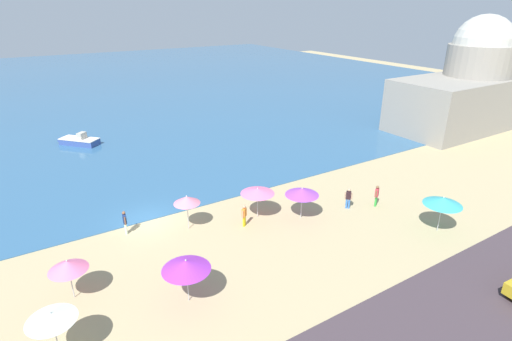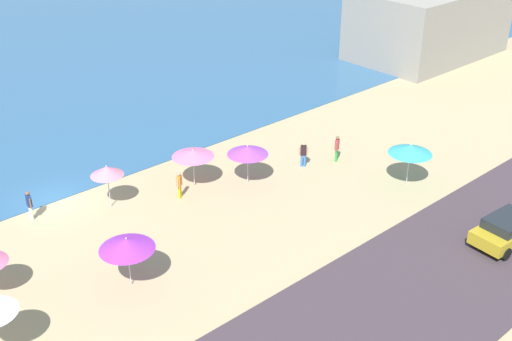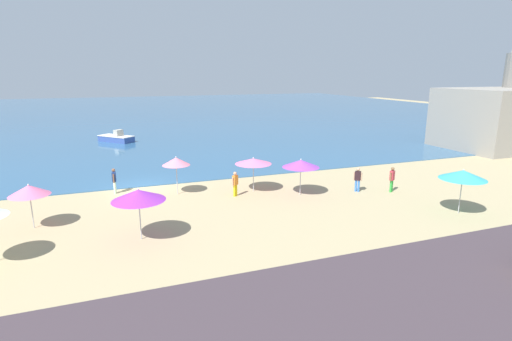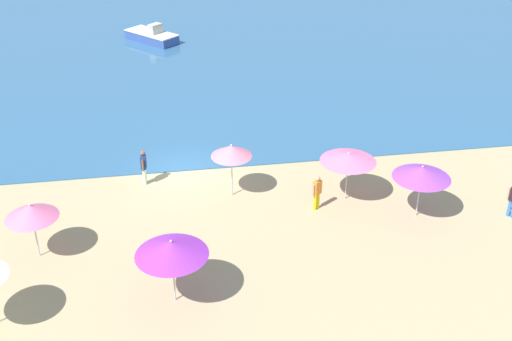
{
  "view_description": "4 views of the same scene",
  "coord_description": "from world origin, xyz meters",
  "px_view_note": "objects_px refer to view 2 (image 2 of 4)",
  "views": [
    {
      "loc": [
        -6.52,
        -24.89,
        14.18
      ],
      "look_at": [
        9.31,
        0.5,
        1.62
      ],
      "focal_mm": 28.0,
      "sensor_mm": 36.0,
      "label": 1
    },
    {
      "loc": [
        -11.96,
        -30.22,
        17.95
      ],
      "look_at": [
        9.61,
        -5.88,
        0.92
      ],
      "focal_mm": 45.0,
      "sensor_mm": 36.0,
      "label": 2
    },
    {
      "loc": [
        -1.84,
        -27.46,
        7.67
      ],
      "look_at": [
        7.46,
        -2.55,
        1.13
      ],
      "focal_mm": 28.0,
      "sensor_mm": 36.0,
      "label": 3
    },
    {
      "loc": [
        -0.74,
        -26.57,
        14.74
      ],
      "look_at": [
        2.98,
        -3.31,
        1.61
      ],
      "focal_mm": 45.0,
      "sensor_mm": 36.0,
      "label": 4
    }
  ],
  "objects_px": {
    "beach_umbrella_7": "(193,154)",
    "beach_umbrella_0": "(107,171)",
    "beach_umbrella_3": "(410,149)",
    "bather_2": "(179,183)",
    "bather_0": "(29,204)",
    "parked_car_1": "(509,228)",
    "bather_3": "(303,153)",
    "beach_umbrella_6": "(248,150)",
    "bather_4": "(337,147)",
    "beach_umbrella_5": "(127,244)"
  },
  "relations": [
    {
      "from": "bather_0",
      "to": "parked_car_1",
      "type": "distance_m",
      "value": 24.33
    },
    {
      "from": "bather_2",
      "to": "bather_4",
      "type": "relative_size",
      "value": 0.95
    },
    {
      "from": "beach_umbrella_3",
      "to": "bather_3",
      "type": "relative_size",
      "value": 1.57
    },
    {
      "from": "bather_2",
      "to": "beach_umbrella_3",
      "type": "bearing_deg",
      "value": -34.74
    },
    {
      "from": "beach_umbrella_3",
      "to": "bather_0",
      "type": "bearing_deg",
      "value": 149.01
    },
    {
      "from": "bather_0",
      "to": "bather_2",
      "type": "xyz_separation_m",
      "value": [
        7.17,
        -3.31,
        -0.04
      ]
    },
    {
      "from": "beach_umbrella_7",
      "to": "beach_umbrella_0",
      "type": "bearing_deg",
      "value": 167.05
    },
    {
      "from": "beach_umbrella_3",
      "to": "bather_4",
      "type": "height_order",
      "value": "beach_umbrella_3"
    },
    {
      "from": "beach_umbrella_3",
      "to": "beach_umbrella_7",
      "type": "bearing_deg",
      "value": 139.08
    },
    {
      "from": "parked_car_1",
      "to": "bather_0",
      "type": "bearing_deg",
      "value": 133.27
    },
    {
      "from": "beach_umbrella_3",
      "to": "beach_umbrella_6",
      "type": "distance_m",
      "value": 9.21
    },
    {
      "from": "beach_umbrella_3",
      "to": "beach_umbrella_5",
      "type": "distance_m",
      "value": 17.14
    },
    {
      "from": "beach_umbrella_0",
      "to": "bather_4",
      "type": "xyz_separation_m",
      "value": [
        13.32,
        -4.42,
        -1.24
      ]
    },
    {
      "from": "beach_umbrella_5",
      "to": "bather_4",
      "type": "relative_size",
      "value": 1.5
    },
    {
      "from": "beach_umbrella_7",
      "to": "bather_3",
      "type": "xyz_separation_m",
      "value": [
        6.41,
        -2.47,
        -1.13
      ]
    },
    {
      "from": "bather_3",
      "to": "bather_2",
      "type": "bearing_deg",
      "value": 166.68
    },
    {
      "from": "beach_umbrella_0",
      "to": "parked_car_1",
      "type": "distance_m",
      "value": 20.68
    },
    {
      "from": "bather_3",
      "to": "parked_car_1",
      "type": "bearing_deg",
      "value": -82.56
    },
    {
      "from": "beach_umbrella_3",
      "to": "parked_car_1",
      "type": "distance_m",
      "value": 7.2
    },
    {
      "from": "beach_umbrella_6",
      "to": "bather_0",
      "type": "relative_size",
      "value": 1.42
    },
    {
      "from": "beach_umbrella_5",
      "to": "beach_umbrella_7",
      "type": "bearing_deg",
      "value": 35.81
    },
    {
      "from": "bather_2",
      "to": "bather_4",
      "type": "xyz_separation_m",
      "value": [
        9.94,
        -2.71,
        0.05
      ]
    },
    {
      "from": "beach_umbrella_6",
      "to": "bather_3",
      "type": "distance_m",
      "value": 4.07
    },
    {
      "from": "beach_umbrella_0",
      "to": "beach_umbrella_6",
      "type": "xyz_separation_m",
      "value": [
        7.41,
        -2.86,
        -0.12
      ]
    },
    {
      "from": "beach_umbrella_3",
      "to": "bather_4",
      "type": "xyz_separation_m",
      "value": [
        -0.8,
        4.74,
        -1.3
      ]
    },
    {
      "from": "beach_umbrella_3",
      "to": "bather_2",
      "type": "bearing_deg",
      "value": 145.26
    },
    {
      "from": "beach_umbrella_6",
      "to": "parked_car_1",
      "type": "relative_size",
      "value": 0.55
    },
    {
      "from": "beach_umbrella_5",
      "to": "beach_umbrella_7",
      "type": "distance_m",
      "value": 9.46
    },
    {
      "from": "beach_umbrella_5",
      "to": "parked_car_1",
      "type": "xyz_separation_m",
      "value": [
        15.72,
        -9.47,
        -1.35
      ]
    },
    {
      "from": "bather_2",
      "to": "parked_car_1",
      "type": "relative_size",
      "value": 0.37
    },
    {
      "from": "bather_2",
      "to": "parked_car_1",
      "type": "distance_m",
      "value": 17.25
    },
    {
      "from": "bather_2",
      "to": "bather_3",
      "type": "relative_size",
      "value": 0.98
    },
    {
      "from": "beach_umbrella_0",
      "to": "beach_umbrella_3",
      "type": "relative_size",
      "value": 0.98
    },
    {
      "from": "beach_umbrella_0",
      "to": "beach_umbrella_5",
      "type": "distance_m",
      "value": 7.23
    },
    {
      "from": "beach_umbrella_7",
      "to": "bather_3",
      "type": "height_order",
      "value": "beach_umbrella_7"
    },
    {
      "from": "beach_umbrella_0",
      "to": "bather_0",
      "type": "bearing_deg",
      "value": 157.15
    },
    {
      "from": "bather_0",
      "to": "bather_3",
      "type": "bearing_deg",
      "value": -18.99
    },
    {
      "from": "bather_3",
      "to": "parked_car_1",
      "type": "height_order",
      "value": "bather_3"
    },
    {
      "from": "beach_umbrella_7",
      "to": "bather_0",
      "type": "relative_size",
      "value": 1.44
    },
    {
      "from": "bather_3",
      "to": "beach_umbrella_6",
      "type": "bearing_deg",
      "value": 169.46
    },
    {
      "from": "bather_0",
      "to": "bather_2",
      "type": "bearing_deg",
      "value": -24.79
    },
    {
      "from": "beach_umbrella_3",
      "to": "bather_3",
      "type": "bearing_deg",
      "value": 117.21
    },
    {
      "from": "bather_3",
      "to": "beach_umbrella_5",
      "type": "bearing_deg",
      "value": -167.71
    },
    {
      "from": "beach_umbrella_5",
      "to": "parked_car_1",
      "type": "height_order",
      "value": "beach_umbrella_5"
    },
    {
      "from": "bather_0",
      "to": "beach_umbrella_7",
      "type": "bearing_deg",
      "value": -17.43
    },
    {
      "from": "beach_umbrella_5",
      "to": "bather_4",
      "type": "xyz_separation_m",
      "value": [
        16.16,
        2.22,
        -1.25
      ]
    },
    {
      "from": "beach_umbrella_7",
      "to": "bather_3",
      "type": "relative_size",
      "value": 1.47
    },
    {
      "from": "parked_car_1",
      "to": "beach_umbrella_3",
      "type": "bearing_deg",
      "value": 79.95
    },
    {
      "from": "bather_2",
      "to": "bather_3",
      "type": "height_order",
      "value": "bather_3"
    },
    {
      "from": "beach_umbrella_0",
      "to": "bather_4",
      "type": "distance_m",
      "value": 14.09
    }
  ]
}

